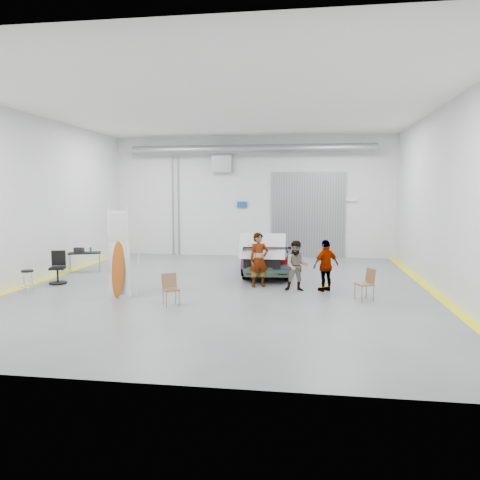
# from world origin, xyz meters

# --- Properties ---
(ground) EXTENTS (16.00, 16.00, 0.00)m
(ground) POSITION_xyz_m (0.00, 0.00, 0.00)
(ground) COLOR slate
(ground) RESTS_ON ground
(room_shell) EXTENTS (14.02, 16.18, 6.01)m
(room_shell) POSITION_xyz_m (0.24, 2.22, 4.08)
(room_shell) COLOR silver
(room_shell) RESTS_ON ground
(sedan_car) EXTENTS (2.27, 4.93, 1.39)m
(sedan_car) POSITION_xyz_m (1.21, 3.07, 0.70)
(sedan_car) COLOR white
(sedan_car) RESTS_ON ground
(person_a) EXTENTS (0.81, 0.70, 1.87)m
(person_a) POSITION_xyz_m (1.14, 0.37, 0.94)
(person_a) COLOR #825F47
(person_a) RESTS_ON ground
(person_b) EXTENTS (0.84, 0.66, 1.67)m
(person_b) POSITION_xyz_m (2.45, -0.11, 0.83)
(person_b) COLOR slate
(person_b) RESTS_ON ground
(person_c) EXTENTS (1.03, 0.92, 1.70)m
(person_c) POSITION_xyz_m (3.39, -0.01, 0.85)
(person_c) COLOR #A16B35
(person_c) RESTS_ON ground
(surfboard_display) EXTENTS (0.78, 0.39, 2.85)m
(surfboard_display) POSITION_xyz_m (-2.86, -1.96, 1.16)
(surfboard_display) COLOR white
(surfboard_display) RESTS_ON ground
(folding_chair_near) EXTENTS (0.59, 0.64, 0.91)m
(folding_chair_near) POSITION_xyz_m (-1.08, -2.62, 0.28)
(folding_chair_near) COLOR brown
(folding_chair_near) RESTS_ON ground
(folding_chair_far) EXTENTS (0.59, 0.74, 0.96)m
(folding_chair_far) POSITION_xyz_m (4.48, -1.17, 0.30)
(folding_chair_far) COLOR brown
(folding_chair_far) RESTS_ON ground
(shop_stool) EXTENTS (0.39, 0.39, 0.77)m
(shop_stool) POSITION_xyz_m (-6.05, -1.81, 0.38)
(shop_stool) COLOR black
(shop_stool) RESTS_ON ground
(work_table) EXTENTS (1.40, 1.08, 1.03)m
(work_table) POSITION_xyz_m (-6.24, 2.33, 0.79)
(work_table) COLOR gray
(work_table) RESTS_ON ground
(office_chair) EXTENTS (0.63, 0.65, 1.14)m
(office_chair) POSITION_xyz_m (-5.96, -0.09, 0.50)
(office_chair) COLOR black
(office_chair) RESTS_ON ground
(trunk_lid) EXTENTS (1.63, 0.99, 0.04)m
(trunk_lid) POSITION_xyz_m (1.21, 0.92, 1.41)
(trunk_lid) COLOR silver
(trunk_lid) RESTS_ON sedan_car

